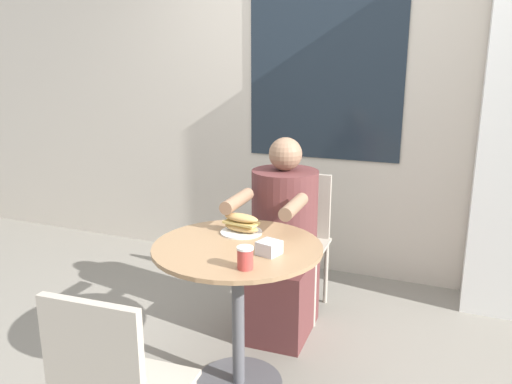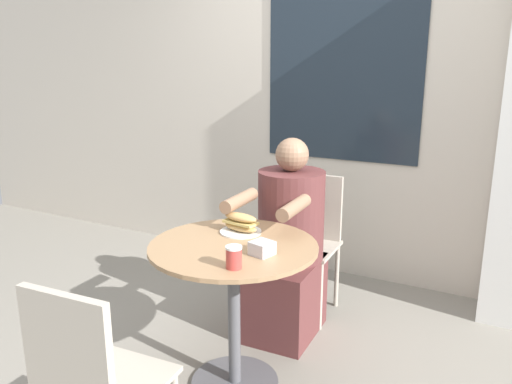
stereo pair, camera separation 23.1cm
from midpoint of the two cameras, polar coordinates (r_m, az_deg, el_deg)
The scene contains 9 objects.
ground_plane at distance 2.67m, azimuth -4.63°, elevation -21.13°, with size 8.00×8.00×0.00m, color gray.
storefront_wall at distance 3.67m, azimuth 6.70°, elevation 12.06°, with size 8.00×0.09×2.80m.
lattice_pillar at distance 3.33m, azimuth 25.17°, elevation 7.07°, with size 0.32×0.32×2.40m.
cafe_table at distance 2.39m, azimuth -4.90°, elevation -10.42°, with size 0.79×0.79×0.74m.
diner_chair at distance 3.21m, azimuth 2.98°, elevation -4.26°, with size 0.40×0.40×0.87m.
seated_diner at distance 2.90m, azimuth 0.70°, elevation -6.85°, with size 0.40×0.69×1.15m.
sandwich_on_plate at distance 2.46m, azimuth -4.39°, elevation -3.79°, with size 0.21×0.21×0.10m.
drink_cup at distance 2.04m, azimuth -4.51°, elevation -7.56°, with size 0.07×0.07×0.09m.
napkin_box at distance 2.19m, azimuth -1.52°, elevation -6.44°, with size 0.11×0.11×0.06m.
Camera 1 is at (0.91, -1.97, 1.55)m, focal length 35.00 mm.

